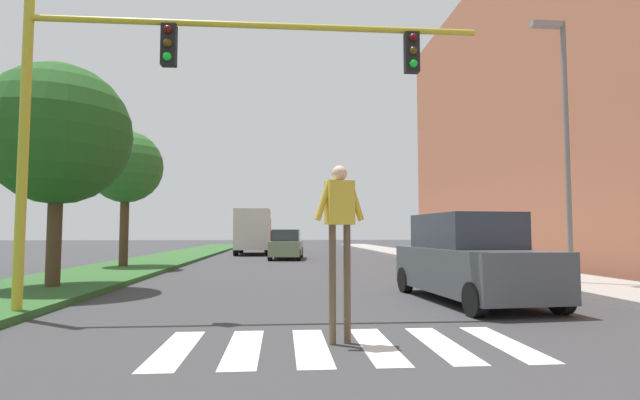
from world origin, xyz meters
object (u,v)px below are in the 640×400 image
sedan_distant (279,242)px  truck_box_delivery (254,231)px  sedan_far_horizon (268,239)px  tree_mid (58,135)px  pedestrian_performer (340,224)px  suv_crossing (469,260)px  sedan_midblock (287,245)px  traffic_light_gantry (166,84)px  tree_far (126,167)px  street_lamp_right (563,126)px

sedan_distant → truck_box_delivery: 5.80m
sedan_distant → sedan_far_horizon: (-1.25, 11.98, 0.03)m
tree_mid → pedestrian_performer: bearing=-43.2°
suv_crossing → sedan_distant: bearing=98.7°
truck_box_delivery → pedestrian_performer: bearing=-84.2°
tree_mid → sedan_midblock: tree_mid is taller
traffic_light_gantry → sedan_distant: bearing=86.3°
sedan_midblock → sedan_far_horizon: (-1.78, 23.69, 0.01)m
pedestrian_performer → sedan_far_horizon: 44.92m
tree_mid → pedestrian_performer: size_ratio=2.35×
suv_crossing → tree_far: bearing=137.0°
tree_far → sedan_far_horizon: size_ratio=1.36×
traffic_light_gantry → tree_mid: bearing=133.3°
sedan_distant → truck_box_delivery: bearing=-107.5°
tree_far → truck_box_delivery: tree_far is taller
sedan_distant → tree_far: bearing=-108.5°
traffic_light_gantry → sedan_distant: size_ratio=1.83×
sedan_far_horizon → truck_box_delivery: truck_box_delivery is taller
tree_mid → sedan_far_horizon: size_ratio=1.40×
tree_mid → traffic_light_gantry: traffic_light_gantry is taller
traffic_light_gantry → street_lamp_right: bearing=20.5°
traffic_light_gantry → sedan_far_horizon: 42.62m
tree_far → truck_box_delivery: size_ratio=0.92×
tree_far → sedan_far_horizon: tree_far is taller
suv_crossing → sedan_distant: size_ratio=1.00×
traffic_light_gantry → sedan_midblock: bearing=82.4°
tree_mid → traffic_light_gantry: bearing=-46.7°
traffic_light_gantry → tree_far: bearing=110.7°
tree_mid → street_lamp_right: 13.94m
street_lamp_right → pedestrian_performer: 9.95m
pedestrian_performer → sedan_midblock: pedestrian_performer is taller
sedan_distant → sedan_midblock: bearing=-87.4°
sedan_distant → truck_box_delivery: size_ratio=0.76×
tree_far → sedan_distant: tree_far is taller
sedan_midblock → sedan_distant: (-0.53, 11.71, -0.02)m
pedestrian_performer → sedan_distant: pedestrian_performer is taller
pedestrian_performer → sedan_far_horizon: size_ratio=0.60×
traffic_light_gantry → sedan_far_horizon: size_ratio=2.07×
truck_box_delivery → traffic_light_gantry: bearing=-90.6°
sedan_far_horizon → truck_box_delivery: bearing=-91.6°
sedan_midblock → sedan_distant: size_ratio=0.95×
suv_crossing → sedan_far_horizon: suv_crossing is taller
suv_crossing → sedan_far_horizon: bearing=97.9°
traffic_light_gantry → suv_crossing: size_ratio=1.82×
pedestrian_performer → sedan_midblock: bearing=91.4°
traffic_light_gantry → pedestrian_performer: 4.70m
traffic_light_gantry → suv_crossing: traffic_light_gantry is taller
sedan_far_horizon → sedan_midblock: bearing=-85.7°
pedestrian_performer → sedan_midblock: size_ratio=0.56×
traffic_light_gantry → sedan_far_horizon: (0.72, 42.46, -3.55)m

